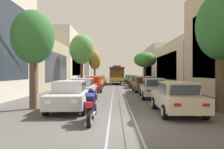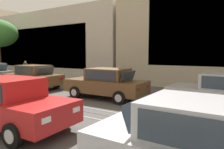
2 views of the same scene
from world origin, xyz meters
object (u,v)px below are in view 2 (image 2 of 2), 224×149
at_px(parked_car_red_mid_left, 10,103).
at_px(parked_car_brown_fourth_right, 33,77).
at_px(parked_car_brown_mid_right, 106,83).
at_px(pedestrian_on_left_pavement, 26,69).

height_order(parked_car_red_mid_left, parked_car_brown_fourth_right, same).
xyz_separation_m(parked_car_red_mid_left, parked_car_brown_mid_right, (5.32, -0.04, 0.00)).
distance_m(parked_car_brown_mid_right, parked_car_brown_fourth_right, 5.99).
distance_m(parked_car_red_mid_left, parked_car_brown_mid_right, 5.33).
bearing_deg(pedestrian_on_left_pavement, parked_car_brown_fourth_right, -121.11).
relative_size(parked_car_red_mid_left, parked_car_brown_mid_right, 1.01).
bearing_deg(pedestrian_on_left_pavement, parked_car_red_mid_left, -127.13).
bearing_deg(parked_car_brown_fourth_right, parked_car_brown_mid_right, -89.90).
relative_size(parked_car_brown_mid_right, pedestrian_on_left_pavement, 2.60).
relative_size(parked_car_brown_mid_right, parked_car_brown_fourth_right, 1.00).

